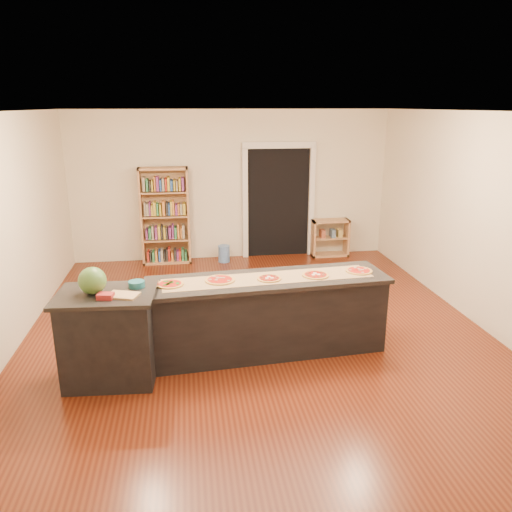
{
  "coord_description": "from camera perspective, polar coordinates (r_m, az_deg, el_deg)",
  "views": [
    {
      "loc": [
        -0.87,
        -5.9,
        2.88
      ],
      "look_at": [
        0.0,
        0.2,
        1.0
      ],
      "focal_mm": 35.0,
      "sensor_mm": 36.0,
      "label": 1
    }
  ],
  "objects": [
    {
      "name": "room",
      "position": [
        6.14,
        0.26,
        3.03
      ],
      "size": [
        6.0,
        7.0,
        2.8
      ],
      "color": "beige",
      "rests_on": "ground"
    },
    {
      "name": "doorway",
      "position": [
        9.67,
        2.58,
        6.95
      ],
      "size": [
        1.4,
        0.09,
        2.21
      ],
      "color": "black",
      "rests_on": "room"
    },
    {
      "name": "kitchen_island",
      "position": [
        6.0,
        1.37,
        -6.72
      ],
      "size": [
        2.83,
        0.77,
        0.93
      ],
      "rotation": [
        0.0,
        0.0,
        0.08
      ],
      "color": "black",
      "rests_on": "ground"
    },
    {
      "name": "side_counter",
      "position": [
        5.6,
        -16.43,
        -8.83
      ],
      "size": [
        1.01,
        0.74,
        1.0
      ],
      "rotation": [
        0.0,
        0.0,
        -0.06
      ],
      "color": "black",
      "rests_on": "ground"
    },
    {
      "name": "bookshelf",
      "position": [
        9.41,
        -10.34,
        4.51
      ],
      "size": [
        0.9,
        0.32,
        1.79
      ],
      "primitive_type": "cube",
      "color": "tan",
      "rests_on": "ground"
    },
    {
      "name": "low_shelf",
      "position": [
        9.93,
        8.44,
        2.08
      ],
      "size": [
        0.72,
        0.31,
        0.72
      ],
      "primitive_type": "cube",
      "color": "tan",
      "rests_on": "ground"
    },
    {
      "name": "waste_bin",
      "position": [
        9.5,
        -3.68,
        0.27
      ],
      "size": [
        0.22,
        0.22,
        0.32
      ],
      "primitive_type": "cylinder",
      "color": "#5781C4",
      "rests_on": "ground"
    },
    {
      "name": "kraft_paper",
      "position": [
        5.82,
        1.41,
        -2.54
      ],
      "size": [
        2.49,
        0.64,
        0.0
      ],
      "primitive_type": "cube",
      "rotation": [
        0.0,
        0.0,
        0.08
      ],
      "color": "#98764E",
      "rests_on": "kitchen_island"
    },
    {
      "name": "watermelon",
      "position": [
        5.38,
        -18.2,
        -2.69
      ],
      "size": [
        0.28,
        0.28,
        0.28
      ],
      "primitive_type": "sphere",
      "color": "#144214",
      "rests_on": "side_counter"
    },
    {
      "name": "cutting_board",
      "position": [
        5.27,
        -14.98,
        -4.35
      ],
      "size": [
        0.36,
        0.3,
        0.02
      ],
      "primitive_type": "cube",
      "rotation": [
        0.0,
        0.0,
        -0.33
      ],
      "color": "tan",
      "rests_on": "side_counter"
    },
    {
      "name": "package_red",
      "position": [
        5.25,
        -16.82,
        -4.41
      ],
      "size": [
        0.17,
        0.14,
        0.06
      ],
      "primitive_type": "cube",
      "rotation": [
        0.0,
        0.0,
        -0.17
      ],
      "color": "maroon",
      "rests_on": "side_counter"
    },
    {
      "name": "package_teal",
      "position": [
        5.49,
        -13.48,
        -3.14
      ],
      "size": [
        0.17,
        0.17,
        0.07
      ],
      "primitive_type": "cylinder",
      "color": "#195966",
      "rests_on": "side_counter"
    },
    {
      "name": "pizza_a",
      "position": [
        5.68,
        -9.79,
        -3.18
      ],
      "size": [
        0.29,
        0.29,
        0.02
      ],
      "color": "#B08C43",
      "rests_on": "kitchen_island"
    },
    {
      "name": "pizza_b",
      "position": [
        5.74,
        -4.15,
        -2.74
      ],
      "size": [
        0.33,
        0.33,
        0.02
      ],
      "color": "#B08C43",
      "rests_on": "kitchen_island"
    },
    {
      "name": "pizza_c",
      "position": [
        5.78,
        1.51,
        -2.57
      ],
      "size": [
        0.3,
        0.3,
        0.02
      ],
      "color": "#B08C43",
      "rests_on": "kitchen_island"
    },
    {
      "name": "pizza_d",
      "position": [
        5.93,
        6.82,
        -2.16
      ],
      "size": [
        0.32,
        0.32,
        0.02
      ],
      "color": "#B08C43",
      "rests_on": "kitchen_island"
    },
    {
      "name": "pizza_e",
      "position": [
        6.17,
        11.68,
        -1.65
      ],
      "size": [
        0.31,
        0.31,
        0.02
      ],
      "color": "#B08C43",
      "rests_on": "kitchen_island"
    }
  ]
}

